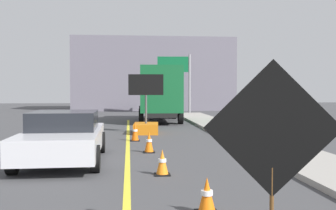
{
  "coord_description": "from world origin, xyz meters",
  "views": [
    {
      "loc": [
        0.04,
        -2.39,
        1.97
      ],
      "look_at": [
        0.69,
        4.24,
        1.72
      ],
      "focal_mm": 42.69,
      "sensor_mm": 36.0,
      "label": 1
    }
  ],
  "objects_px": {
    "traffic_cone_mid_lane": "(162,162)",
    "roadwork_sign": "(272,132)",
    "traffic_cone_near_sign": "(207,196)",
    "traffic_cone_far_lane": "(149,142)",
    "highway_guide_sign": "(180,73)",
    "pickup_car": "(64,136)",
    "traffic_cone_curbside": "(135,132)",
    "box_truck": "(159,93)",
    "arrow_board_trailer": "(146,123)"
  },
  "relations": [
    {
      "from": "roadwork_sign",
      "to": "pickup_car",
      "type": "height_order",
      "value": "roadwork_sign"
    },
    {
      "from": "pickup_car",
      "to": "highway_guide_sign",
      "type": "distance_m",
      "value": 23.13
    },
    {
      "from": "traffic_cone_mid_lane",
      "to": "roadwork_sign",
      "type": "bearing_deg",
      "value": -78.64
    },
    {
      "from": "pickup_car",
      "to": "traffic_cone_curbside",
      "type": "bearing_deg",
      "value": 64.81
    },
    {
      "from": "pickup_car",
      "to": "traffic_cone_far_lane",
      "type": "bearing_deg",
      "value": 29.34
    },
    {
      "from": "roadwork_sign",
      "to": "highway_guide_sign",
      "type": "xyz_separation_m",
      "value": [
        2.62,
        28.76,
        1.95
      ]
    },
    {
      "from": "arrow_board_trailer",
      "to": "traffic_cone_mid_lane",
      "type": "height_order",
      "value": "arrow_board_trailer"
    },
    {
      "from": "roadwork_sign",
      "to": "traffic_cone_mid_lane",
      "type": "xyz_separation_m",
      "value": [
        -0.92,
        4.6,
        -1.18
      ]
    },
    {
      "from": "traffic_cone_far_lane",
      "to": "highway_guide_sign",
      "type": "bearing_deg",
      "value": 79.96
    },
    {
      "from": "traffic_cone_near_sign",
      "to": "roadwork_sign",
      "type": "bearing_deg",
      "value": -74.49
    },
    {
      "from": "traffic_cone_far_lane",
      "to": "traffic_cone_curbside",
      "type": "bearing_deg",
      "value": 97.65
    },
    {
      "from": "traffic_cone_curbside",
      "to": "pickup_car",
      "type": "bearing_deg",
      "value": -115.19
    },
    {
      "from": "highway_guide_sign",
      "to": "traffic_cone_mid_lane",
      "type": "height_order",
      "value": "highway_guide_sign"
    },
    {
      "from": "arrow_board_trailer",
      "to": "traffic_cone_far_lane",
      "type": "height_order",
      "value": "arrow_board_trailer"
    },
    {
      "from": "traffic_cone_mid_lane",
      "to": "traffic_cone_far_lane",
      "type": "height_order",
      "value": "traffic_cone_far_lane"
    },
    {
      "from": "traffic_cone_mid_lane",
      "to": "traffic_cone_far_lane",
      "type": "distance_m",
      "value": 3.38
    },
    {
      "from": "box_truck",
      "to": "traffic_cone_mid_lane",
      "type": "distance_m",
      "value": 15.92
    },
    {
      "from": "arrow_board_trailer",
      "to": "pickup_car",
      "type": "distance_m",
      "value": 7.53
    },
    {
      "from": "traffic_cone_mid_lane",
      "to": "traffic_cone_curbside",
      "type": "relative_size",
      "value": 0.83
    },
    {
      "from": "traffic_cone_far_lane",
      "to": "traffic_cone_mid_lane",
      "type": "bearing_deg",
      "value": -87.68
    },
    {
      "from": "roadwork_sign",
      "to": "pickup_car",
      "type": "xyz_separation_m",
      "value": [
        -3.49,
        6.62,
        -0.77
      ]
    },
    {
      "from": "traffic_cone_near_sign",
      "to": "traffic_cone_curbside",
      "type": "height_order",
      "value": "traffic_cone_curbside"
    },
    {
      "from": "arrow_board_trailer",
      "to": "traffic_cone_curbside",
      "type": "xyz_separation_m",
      "value": [
        -0.54,
        -2.76,
        -0.13
      ]
    },
    {
      "from": "box_truck",
      "to": "traffic_cone_near_sign",
      "type": "distance_m",
      "value": 18.84
    },
    {
      "from": "roadwork_sign",
      "to": "highway_guide_sign",
      "type": "distance_m",
      "value": 28.95
    },
    {
      "from": "box_truck",
      "to": "traffic_cone_far_lane",
      "type": "bearing_deg",
      "value": -95.89
    },
    {
      "from": "traffic_cone_mid_lane",
      "to": "pickup_car",
      "type": "bearing_deg",
      "value": 141.75
    },
    {
      "from": "box_truck",
      "to": "traffic_cone_mid_lane",
      "type": "bearing_deg",
      "value": -94.14
    },
    {
      "from": "box_truck",
      "to": "pickup_car",
      "type": "distance_m",
      "value": 14.32
    },
    {
      "from": "pickup_car",
      "to": "traffic_cone_curbside",
      "type": "height_order",
      "value": "pickup_car"
    },
    {
      "from": "pickup_car",
      "to": "highway_guide_sign",
      "type": "relative_size",
      "value": 0.94
    },
    {
      "from": "roadwork_sign",
      "to": "traffic_cone_near_sign",
      "type": "relative_size",
      "value": 3.98
    },
    {
      "from": "box_truck",
      "to": "traffic_cone_mid_lane",
      "type": "xyz_separation_m",
      "value": [
        -1.14,
        -15.81,
        -1.53
      ]
    },
    {
      "from": "arrow_board_trailer",
      "to": "traffic_cone_near_sign",
      "type": "height_order",
      "value": "arrow_board_trailer"
    },
    {
      "from": "traffic_cone_curbside",
      "to": "box_truck",
      "type": "bearing_deg",
      "value": 79.96
    },
    {
      "from": "arrow_board_trailer",
      "to": "pickup_car",
      "type": "xyz_separation_m",
      "value": [
        -2.57,
        -7.07,
        0.22
      ]
    },
    {
      "from": "traffic_cone_curbside",
      "to": "traffic_cone_far_lane",
      "type": "bearing_deg",
      "value": -82.35
    },
    {
      "from": "highway_guide_sign",
      "to": "traffic_cone_curbside",
      "type": "distance_m",
      "value": 18.55
    },
    {
      "from": "traffic_cone_curbside",
      "to": "arrow_board_trailer",
      "type": "bearing_deg",
      "value": 78.85
    },
    {
      "from": "roadwork_sign",
      "to": "traffic_cone_near_sign",
      "type": "distance_m",
      "value": 2.08
    },
    {
      "from": "pickup_car",
      "to": "traffic_cone_mid_lane",
      "type": "relative_size",
      "value": 7.8
    },
    {
      "from": "arrow_board_trailer",
      "to": "box_truck",
      "type": "distance_m",
      "value": 6.94
    },
    {
      "from": "traffic_cone_near_sign",
      "to": "traffic_cone_far_lane",
      "type": "height_order",
      "value": "traffic_cone_far_lane"
    },
    {
      "from": "roadwork_sign",
      "to": "highway_guide_sign",
      "type": "relative_size",
      "value": 0.47
    },
    {
      "from": "arrow_board_trailer",
      "to": "traffic_cone_near_sign",
      "type": "xyz_separation_m",
      "value": [
        0.46,
        -12.05,
        -0.19
      ]
    },
    {
      "from": "arrow_board_trailer",
      "to": "roadwork_sign",
      "type": "bearing_deg",
      "value": -86.19
    },
    {
      "from": "roadwork_sign",
      "to": "pickup_car",
      "type": "distance_m",
      "value": 7.52
    },
    {
      "from": "pickup_car",
      "to": "traffic_cone_mid_lane",
      "type": "distance_m",
      "value": 3.29
    },
    {
      "from": "roadwork_sign",
      "to": "box_truck",
      "type": "relative_size",
      "value": 0.34
    },
    {
      "from": "roadwork_sign",
      "to": "pickup_car",
      "type": "relative_size",
      "value": 0.5
    }
  ]
}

